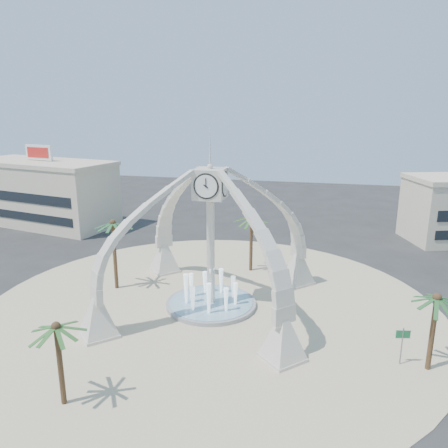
% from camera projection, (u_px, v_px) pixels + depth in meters
% --- Properties ---
extents(ground, '(140.00, 140.00, 0.00)m').
position_uv_depth(ground, '(211.00, 306.00, 38.90)').
color(ground, '#282828').
rests_on(ground, ground).
extents(plaza, '(40.00, 40.00, 0.06)m').
position_uv_depth(plaza, '(211.00, 306.00, 38.89)').
color(plaza, tan).
rests_on(plaza, ground).
extents(clock_tower, '(17.94, 17.94, 16.30)m').
position_uv_depth(clock_tower, '(211.00, 236.00, 37.23)').
color(clock_tower, beige).
rests_on(clock_tower, ground).
extents(fountain, '(8.00, 8.00, 3.62)m').
position_uv_depth(fountain, '(211.00, 303.00, 38.82)').
color(fountain, '#959598').
rests_on(fountain, ground).
extents(building_nw, '(23.75, 13.73, 11.90)m').
position_uv_depth(building_nw, '(43.00, 192.00, 65.50)').
color(building_nw, beige).
rests_on(building_nw, ground).
extents(palm_east, '(4.29, 4.29, 5.97)m').
position_uv_depth(palm_east, '(437.00, 299.00, 28.17)').
color(palm_east, brown).
rests_on(palm_east, ground).
extents(palm_west, '(4.00, 4.00, 7.38)m').
position_uv_depth(palm_west, '(113.00, 224.00, 41.08)').
color(palm_west, brown).
rests_on(palm_west, ground).
extents(palm_north, '(4.46, 4.46, 6.70)m').
position_uv_depth(palm_north, '(252.00, 218.00, 45.91)').
color(palm_north, brown).
rests_on(palm_north, ground).
extents(palm_south, '(3.86, 3.86, 5.75)m').
position_uv_depth(palm_south, '(56.00, 328.00, 24.77)').
color(palm_south, brown).
rests_on(palm_south, ground).
extents(street_sign, '(1.01, 0.21, 2.78)m').
position_uv_depth(street_sign, '(402.00, 339.00, 29.53)').
color(street_sign, slate).
rests_on(street_sign, ground).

